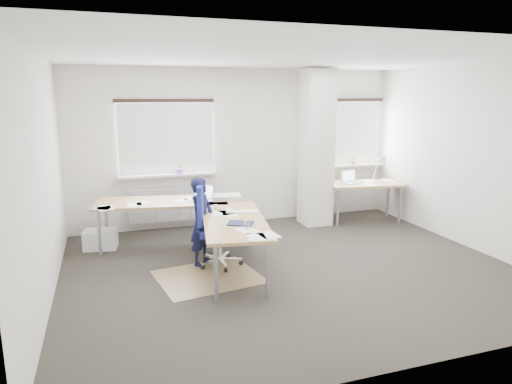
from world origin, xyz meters
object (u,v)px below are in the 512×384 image
object	(u,v)px
desk_main	(199,211)
desk_side	(365,185)
task_chair	(217,243)
person	(202,221)

from	to	relation	value
desk_main	desk_side	world-z (taller)	desk_side
task_chair	desk_main	bearing A→B (deg)	130.36
desk_main	person	distance (m)	0.28
task_chair	desk_side	bearing A→B (deg)	41.81
task_chair	person	world-z (taller)	person
desk_side	person	size ratio (longest dim) A/B	1.21
desk_side	task_chair	xyz separation A→B (m)	(-3.18, -1.39, -0.36)
desk_main	desk_side	bearing A→B (deg)	26.46
desk_side	task_chair	size ratio (longest dim) A/B	1.30
desk_side	person	distance (m)	3.59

